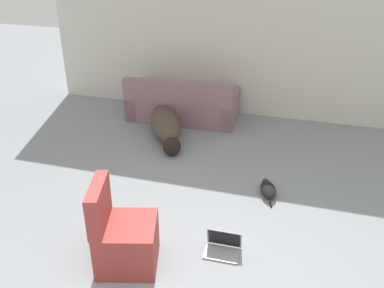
{
  "coord_description": "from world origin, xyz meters",
  "views": [
    {
      "loc": [
        0.79,
        -2.31,
        2.93
      ],
      "look_at": [
        -0.5,
        2.1,
        0.59
      ],
      "focal_mm": 40.0,
      "sensor_mm": 36.0,
      "label": 1
    }
  ],
  "objects_px": {
    "couch": "(182,105)",
    "dog": "(166,125)",
    "side_chair": "(123,238)",
    "cat": "(268,189)",
    "laptop_open": "(223,245)"
  },
  "relations": [
    {
      "from": "couch",
      "to": "dog",
      "type": "bearing_deg",
      "value": 85.36
    },
    {
      "from": "couch",
      "to": "side_chair",
      "type": "xyz_separation_m",
      "value": [
        0.51,
        -3.5,
        0.06
      ]
    },
    {
      "from": "dog",
      "to": "cat",
      "type": "xyz_separation_m",
      "value": [
        1.73,
        -1.16,
        -0.13
      ]
    },
    {
      "from": "couch",
      "to": "dog",
      "type": "height_order",
      "value": "couch"
    },
    {
      "from": "dog",
      "to": "cat",
      "type": "bearing_deg",
      "value": 28.66
    },
    {
      "from": "laptop_open",
      "to": "side_chair",
      "type": "height_order",
      "value": "side_chair"
    },
    {
      "from": "cat",
      "to": "laptop_open",
      "type": "distance_m",
      "value": 1.2
    },
    {
      "from": "dog",
      "to": "side_chair",
      "type": "bearing_deg",
      "value": -16.32
    },
    {
      "from": "couch",
      "to": "cat",
      "type": "distance_m",
      "value": 2.54
    },
    {
      "from": "couch",
      "to": "laptop_open",
      "type": "xyz_separation_m",
      "value": [
        1.39,
        -3.06,
        -0.18
      ]
    },
    {
      "from": "side_chair",
      "to": "laptop_open",
      "type": "bearing_deg",
      "value": -78.98
    },
    {
      "from": "couch",
      "to": "side_chair",
      "type": "distance_m",
      "value": 3.54
    },
    {
      "from": "side_chair",
      "to": "cat",
      "type": "bearing_deg",
      "value": -51.96
    },
    {
      "from": "dog",
      "to": "laptop_open",
      "type": "relative_size",
      "value": 4.31
    },
    {
      "from": "couch",
      "to": "cat",
      "type": "bearing_deg",
      "value": 130.27
    }
  ]
}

